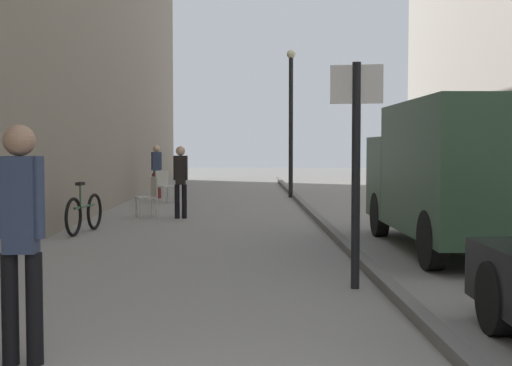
{
  "coord_description": "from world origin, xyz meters",
  "views": [
    {
      "loc": [
        -0.06,
        -2.39,
        1.63
      ],
      "look_at": [
        0.15,
        9.62,
        1.0
      ],
      "focal_mm": 47.93,
      "sensor_mm": 36.0,
      "label": 1
    }
  ],
  "objects": [
    {
      "name": "ground_plane",
      "position": [
        0.0,
        12.0,
        0.0
      ],
      "size": [
        80.0,
        80.0,
        0.0
      ],
      "primitive_type": "plane",
      "color": "gray"
    },
    {
      "name": "kerb_strip",
      "position": [
        1.58,
        12.0,
        0.06
      ],
      "size": [
        0.16,
        40.0,
        0.12
      ],
      "primitive_type": "cube",
      "color": "#615F5B",
      "rests_on": "ground_plane"
    },
    {
      "name": "pedestrian_main_foreground",
      "position": [
        -2.85,
        19.39,
        0.98
      ],
      "size": [
        0.34,
        0.22,
        1.7
      ],
      "rotation": [
        0.0,
        0.0,
        0.14
      ],
      "color": "maroon",
      "rests_on": "ground_plane"
    },
    {
      "name": "pedestrian_mid_block",
      "position": [
        -1.51,
        13.2,
        0.96
      ],
      "size": [
        0.33,
        0.22,
        1.65
      ],
      "rotation": [
        0.0,
        0.0,
        -0.05
      ],
      "color": "black",
      "rests_on": "ground_plane"
    },
    {
      "name": "pedestrian_far_crossing",
      "position": [
        -1.72,
        2.69,
        1.04
      ],
      "size": [
        0.36,
        0.23,
        1.8
      ],
      "rotation": [
        0.0,
        0.0,
        0.03
      ],
      "color": "black",
      "rests_on": "ground_plane"
    },
    {
      "name": "delivery_van",
      "position": [
        3.32,
        8.23,
        1.24
      ],
      "size": [
        2.01,
        5.0,
        2.31
      ],
      "rotation": [
        0.0,
        0.0,
        0.0
      ],
      "color": "#335138",
      "rests_on": "ground_plane"
    },
    {
      "name": "street_sign_post",
      "position": [
        1.22,
        5.4,
        1.55
      ],
      "size": [
        0.6,
        0.14,
        2.6
      ],
      "rotation": [
        0.0,
        0.0,
        2.95
      ],
      "color": "black",
      "rests_on": "ground_plane"
    },
    {
      "name": "lamp_post",
      "position": [
        1.46,
        19.71,
        2.72
      ],
      "size": [
        0.28,
        0.28,
        4.76
      ],
      "color": "black",
      "rests_on": "ground_plane"
    },
    {
      "name": "bicycle_leaning",
      "position": [
        -3.1,
        10.57,
        0.38
      ],
      "size": [
        0.32,
        1.76,
        0.98
      ],
      "rotation": [
        0.0,
        0.0,
        -0.15
      ],
      "color": "black",
      "rests_on": "ground_plane"
    },
    {
      "name": "cafe_chair_near_window",
      "position": [
        -2.25,
        13.44,
        0.55
      ],
      "size": [
        0.58,
        0.58,
        0.94
      ],
      "rotation": [
        0.0,
        0.0,
        2.0
      ],
      "color": "#B7B2A8",
      "rests_on": "ground_plane"
    },
    {
      "name": "cafe_chair_by_doorway",
      "position": [
        -2.43,
        17.78,
        0.55
      ],
      "size": [
        0.62,
        0.62,
        0.94
      ],
      "rotation": [
        0.0,
        0.0,
        3.84
      ],
      "color": "#B7B2A8",
      "rests_on": "ground_plane"
    }
  ]
}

